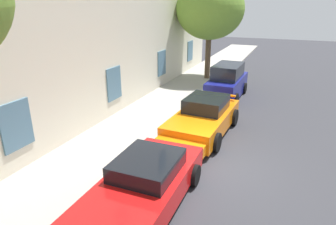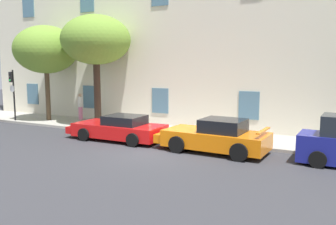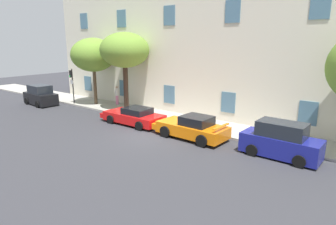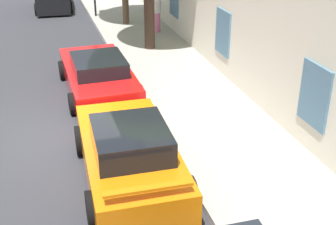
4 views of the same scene
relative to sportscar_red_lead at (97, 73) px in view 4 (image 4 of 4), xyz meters
The scene contains 5 objects.
ground_plane 3.20m from the sportscar_red_lead, 24.54° to the right, with size 80.00×80.00×0.00m, color #333338.
sidewalk 3.95m from the sportscar_red_lead, 43.02° to the left, with size 60.00×3.22×0.14m, color #A8A399.
sportscar_red_lead is the anchor object (origin of this frame).
sportscar_yellow_flank 5.17m from the sportscar_red_lead, ahead, with size 4.91×2.31×1.46m.
pedestrian_admiring 6.52m from the sportscar_red_lead, 146.94° to the left, with size 0.46×0.46×1.74m.
Camera 4 is at (10.98, -0.50, 5.92)m, focal length 48.89 mm.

